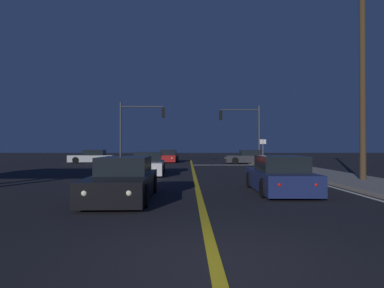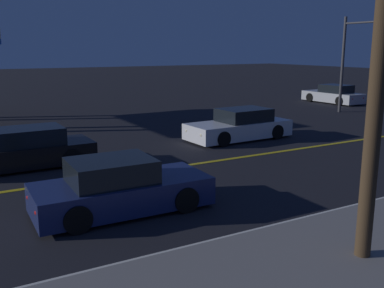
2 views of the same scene
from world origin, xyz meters
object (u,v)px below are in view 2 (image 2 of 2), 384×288
(car_far_approaching_white, at_px, (240,126))
(traffic_signal_far_left, at_px, (364,49))
(car_side_waiting_silver, at_px, (333,95))
(car_mid_block_navy, at_px, (120,188))
(car_distant_tail_black, at_px, (24,151))

(car_far_approaching_white, bearing_deg, traffic_signal_far_left, -79.80)
(car_side_waiting_silver, relative_size, traffic_signal_far_left, 0.78)
(car_mid_block_navy, distance_m, car_distant_tail_black, 5.60)
(car_far_approaching_white, bearing_deg, car_side_waiting_silver, -64.06)
(traffic_signal_far_left, bearing_deg, car_far_approaching_white, -77.30)
(car_distant_tail_black, relative_size, traffic_signal_far_left, 0.81)
(car_far_approaching_white, xyz_separation_m, traffic_signal_far_left, (-2.35, 10.42, 3.30))
(car_side_waiting_silver, bearing_deg, traffic_signal_far_left, -125.11)
(traffic_signal_far_left, bearing_deg, car_mid_block_navy, -65.88)
(car_distant_tail_black, relative_size, car_side_waiting_silver, 1.03)
(car_far_approaching_white, height_order, traffic_signal_far_left, traffic_signal_far_left)
(traffic_signal_far_left, bearing_deg, car_distant_tail_black, -82.18)
(car_far_approaching_white, height_order, car_side_waiting_silver, same)
(car_far_approaching_white, bearing_deg, car_distant_tail_black, 89.56)
(car_distant_tail_black, bearing_deg, car_far_approaching_white, -88.97)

